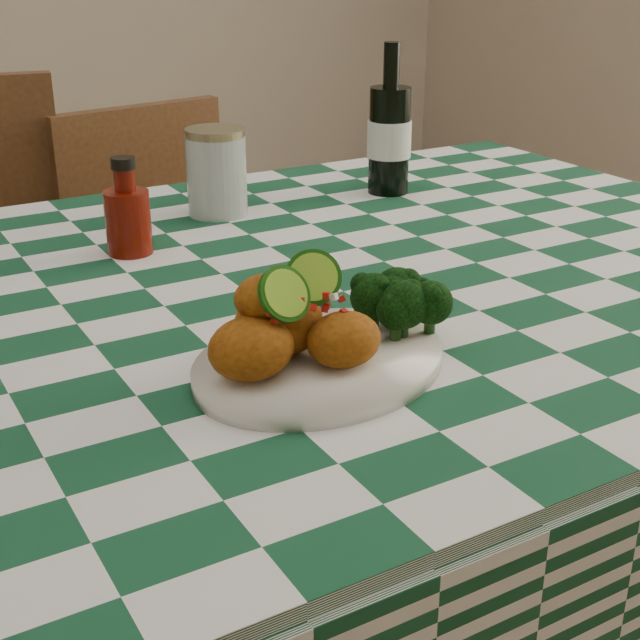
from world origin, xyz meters
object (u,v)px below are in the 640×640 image
dining_table (253,553)px  ketchup_bottle (127,206)px  fried_chicken_pile (299,313)px  beer_bottle (390,119)px  mason_jar (217,172)px  wooden_chair_right (192,320)px  plate (320,363)px

dining_table → ketchup_bottle: 0.51m
fried_chicken_pile → beer_bottle: 0.70m
fried_chicken_pile → beer_bottle: bearing=48.8°
mason_jar → wooden_chair_right: mason_jar is taller
dining_table → mason_jar: 0.57m
fried_chicken_pile → dining_table: bearing=77.3°
fried_chicken_pile → mason_jar: size_ratio=1.17×
beer_bottle → wooden_chair_right: size_ratio=0.28×
dining_table → fried_chicken_pile: (-0.05, -0.24, 0.46)m
plate → beer_bottle: beer_bottle is taller
plate → mason_jar: (0.14, 0.55, 0.06)m
plate → beer_bottle: 0.69m
beer_bottle → wooden_chair_right: beer_bottle is taller
mason_jar → beer_bottle: beer_bottle is taller
dining_table → wooden_chair_right: bearing=73.6°
beer_bottle → ketchup_bottle: bearing=-169.9°
mason_jar → wooden_chair_right: bearing=75.5°
ketchup_bottle → mason_jar: (0.18, 0.11, 0.00)m
dining_table → fried_chicken_pile: 0.52m
mason_jar → beer_bottle: (0.30, -0.03, 0.06)m
plate → beer_bottle: bearing=50.2°
beer_bottle → dining_table: bearing=-144.7°
ketchup_bottle → beer_bottle: 0.49m
dining_table → wooden_chair_right: size_ratio=1.94×
plate → mason_jar: 0.57m
plate → ketchup_bottle: size_ratio=2.06×
dining_table → plate: plate is taller
dining_table → ketchup_bottle: size_ratio=12.67×
ketchup_bottle → wooden_chair_right: (0.29, 0.53, -0.42)m
fried_chicken_pile → mason_jar: bearing=73.7°
ketchup_bottle → dining_table: bearing=-70.3°
plate → fried_chicken_pile: (-0.02, 0.00, 0.06)m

